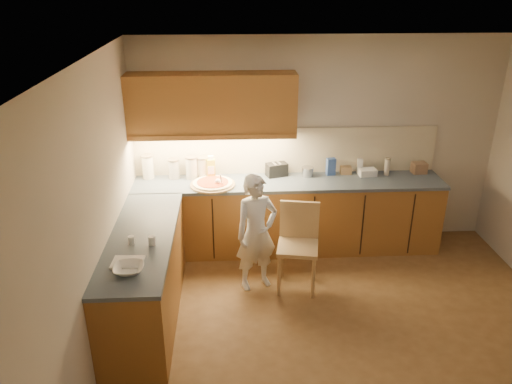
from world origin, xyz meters
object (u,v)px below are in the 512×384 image
pizza_on_board (213,184)px  wooden_chair (298,240)px  child (256,233)px  toaster (277,170)px  oil_jug (211,168)px

pizza_on_board → wooden_chair: (0.94, -0.72, -0.39)m
child → toaster: size_ratio=4.65×
toaster → wooden_chair: bearing=-98.3°
child → wooden_chair: 0.47m
pizza_on_board → child: size_ratio=0.40×
child → oil_jug: bearing=95.4°
child → toaster: bearing=50.6°
child → oil_jug: size_ratio=4.47×
pizza_on_board → toaster: bearing=19.3°
wooden_chair → toaster: (-0.15, 0.99, 0.44)m
pizza_on_board → toaster: size_ratio=1.87×
pizza_on_board → wooden_chair: bearing=-37.5°
oil_jug → wooden_chair: bearing=-44.3°
wooden_chair → toaster: size_ratio=3.38×
pizza_on_board → child: child is taller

